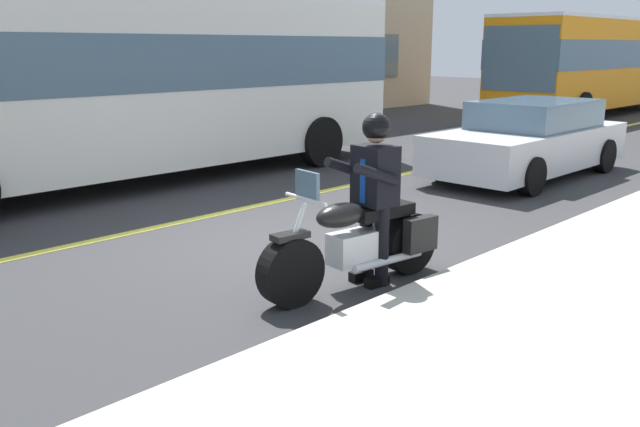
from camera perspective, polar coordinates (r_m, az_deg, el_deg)
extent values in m
plane|color=#333335|center=(8.24, -1.24, -2.67)|extent=(80.00, 80.00, 0.00)
cube|color=#E5DB4C|center=(9.72, -9.51, -0.23)|extent=(60.00, 0.16, 0.01)
cylinder|color=black|center=(6.26, -2.51, -4.99)|extent=(0.68, 0.28, 0.66)
cylinder|color=black|center=(7.23, 7.50, -2.46)|extent=(0.68, 0.28, 0.66)
cube|color=silver|center=(6.70, 3.03, -2.88)|extent=(0.59, 0.35, 0.32)
ellipsoid|color=black|center=(6.48, 1.75, -0.15)|extent=(0.59, 0.35, 0.24)
cube|color=black|center=(6.85, 5.27, 0.22)|extent=(0.73, 0.37, 0.12)
cube|color=black|center=(7.01, 8.54, -1.76)|extent=(0.41, 0.17, 0.36)
cube|color=black|center=(7.30, 6.03, -1.03)|extent=(0.41, 0.17, 0.36)
cylinder|color=silver|center=(6.18, -2.39, -2.59)|extent=(0.35, 0.09, 0.76)
cylinder|color=silver|center=(6.18, -1.22, 1.23)|extent=(0.11, 0.60, 0.04)
cube|color=black|center=(6.15, -2.55, -1.91)|extent=(0.38, 0.20, 0.06)
cylinder|color=silver|center=(6.84, 5.80, -4.00)|extent=(0.90, 0.19, 0.08)
cube|color=slate|center=(6.16, -1.08, 2.34)|extent=(0.08, 0.32, 0.28)
cylinder|color=black|center=(6.78, 5.29, -2.72)|extent=(0.14, 0.14, 0.84)
cube|color=black|center=(6.86, 4.86, -5.77)|extent=(0.27, 0.14, 0.10)
cylinder|color=black|center=(6.95, 3.93, -2.28)|extent=(0.14, 0.14, 0.84)
cube|color=black|center=(7.02, 3.51, -5.26)|extent=(0.27, 0.14, 0.10)
cube|color=black|center=(6.70, 4.72, 3.25)|extent=(0.37, 0.44, 0.60)
cube|color=navy|center=(6.60, 3.69, 2.75)|extent=(0.03, 0.07, 0.44)
cylinder|color=black|center=(6.41, 4.89, 3.30)|extent=(0.56, 0.17, 0.28)
cylinder|color=black|center=(6.73, 2.33, 3.86)|extent=(0.56, 0.17, 0.28)
sphere|color=tan|center=(6.63, 4.79, 6.90)|extent=(0.22, 0.22, 0.22)
sphere|color=black|center=(6.63, 4.80, 7.33)|extent=(0.28, 0.28, 0.28)
cube|color=orange|center=(26.11, 22.37, 11.73)|extent=(11.00, 2.50, 2.85)
cube|color=slate|center=(26.11, 22.44, 12.44)|extent=(11.04, 2.52, 0.90)
cube|color=slate|center=(21.14, 16.55, 12.49)|extent=(0.06, 2.40, 1.90)
cube|color=white|center=(26.12, 22.68, 14.95)|extent=(11.00, 2.50, 0.10)
cylinder|color=black|center=(22.40, 21.34, 8.32)|extent=(1.00, 0.30, 1.00)
cylinder|color=black|center=(23.45, 15.92, 8.96)|extent=(1.00, 0.30, 1.00)
cylinder|color=black|center=(29.58, 22.39, 9.40)|extent=(1.00, 0.30, 1.00)
cube|color=white|center=(12.19, -16.32, 10.71)|extent=(11.00, 2.50, 2.85)
cube|color=slate|center=(12.18, -16.43, 12.23)|extent=(11.04, 2.52, 0.90)
cube|color=slate|center=(15.64, 1.82, 12.70)|extent=(0.06, 2.40, 1.90)
cylinder|color=black|center=(15.32, -6.42, 6.96)|extent=(1.00, 0.30, 1.00)
cylinder|color=black|center=(13.56, 0.05, 6.13)|extent=(1.00, 0.30, 1.00)
cube|color=silver|center=(13.02, 17.22, 5.39)|extent=(4.60, 1.80, 0.70)
cube|color=slate|center=(13.13, 17.81, 7.84)|extent=(2.40, 1.60, 0.60)
cylinder|color=black|center=(11.40, 17.53, 3.04)|extent=(0.64, 0.22, 0.64)
cylinder|color=black|center=(12.24, 10.45, 4.19)|extent=(0.64, 0.22, 0.64)
cylinder|color=black|center=(14.01, 23.00, 4.53)|extent=(0.64, 0.22, 0.64)
cylinder|color=black|center=(14.71, 16.86, 5.45)|extent=(0.64, 0.22, 0.64)
cube|color=slate|center=(26.56, 5.87, 13.19)|extent=(1.10, 0.06, 1.60)
cube|color=slate|center=(22.42, -3.48, 13.09)|extent=(1.10, 0.06, 1.60)
cube|color=slate|center=(19.09, -16.50, 12.39)|extent=(1.10, 0.06, 1.60)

